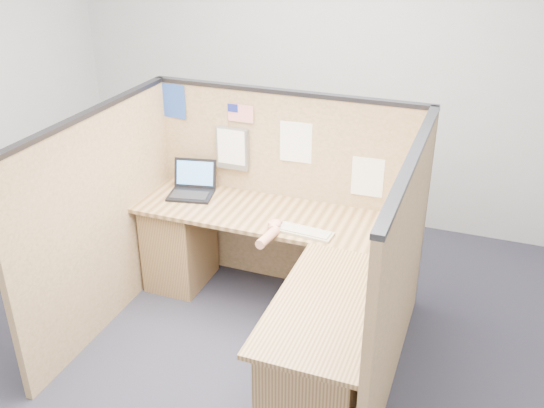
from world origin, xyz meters
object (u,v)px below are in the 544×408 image
at_px(l_desk, 276,288).
at_px(mouse, 275,226).
at_px(keyboard, 304,232).
at_px(laptop, 194,186).

distance_m(l_desk, mouse, 0.41).
xyz_separation_m(keyboard, mouse, (-0.20, -0.01, 0.01)).
relative_size(laptop, mouse, 3.86).
xyz_separation_m(l_desk, keyboard, (0.12, 0.20, 0.35)).
xyz_separation_m(laptop, keyboard, (0.96, -0.30, -0.04)).
bearing_deg(keyboard, l_desk, -116.24).
bearing_deg(mouse, l_desk, -68.23).
bearing_deg(keyboard, mouse, -172.40).
distance_m(l_desk, keyboard, 0.42).
bearing_deg(l_desk, keyboard, 58.83).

